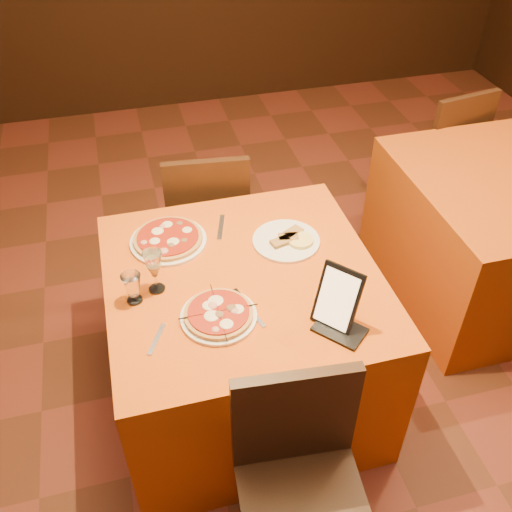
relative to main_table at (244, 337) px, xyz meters
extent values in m
cube|color=#5E2D19|center=(0.16, -0.32, -0.38)|extent=(6.00, 7.00, 0.01)
cube|color=#D5540D|center=(0.00, 0.00, 0.00)|extent=(1.10, 1.10, 0.75)
cube|color=#A9430A|center=(1.53, 0.37, 0.00)|extent=(1.10, 1.10, 0.75)
cylinder|color=white|center=(-0.14, -0.20, 0.38)|extent=(0.29, 0.29, 0.01)
cylinder|color=#AD4C23|center=(-0.14, -0.20, 0.40)|extent=(0.26, 0.26, 0.02)
cylinder|color=white|center=(-0.26, 0.29, 0.38)|extent=(0.33, 0.33, 0.01)
cylinder|color=#AD4C23|center=(-0.26, 0.29, 0.40)|extent=(0.30, 0.30, 0.02)
cylinder|color=white|center=(0.23, 0.16, 0.38)|extent=(0.29, 0.29, 0.01)
cylinder|color=olive|center=(0.23, 0.16, 0.40)|extent=(0.18, 0.18, 0.02)
cube|color=black|center=(0.27, -0.33, 0.49)|extent=(0.18, 0.18, 0.23)
cube|color=#AEAEB5|center=(-0.02, -0.20, 0.38)|extent=(0.07, 0.19, 0.01)
cube|color=silver|center=(-0.38, -0.25, 0.38)|extent=(0.08, 0.14, 0.01)
cube|color=#A7A6AD|center=(-0.02, 0.33, 0.38)|extent=(0.07, 0.18, 0.01)
camera|label=1|loc=(-0.38, -1.65, 1.93)|focal=40.00mm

